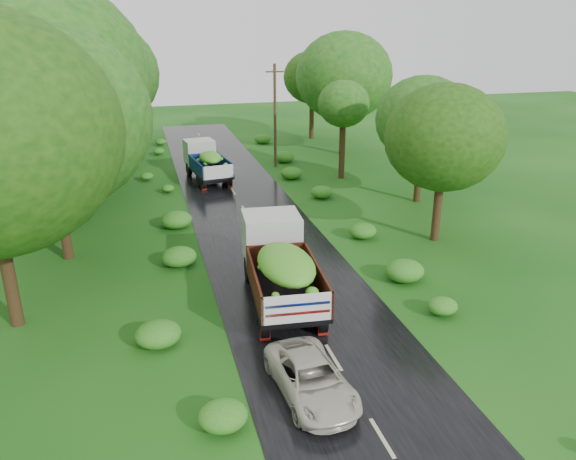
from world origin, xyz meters
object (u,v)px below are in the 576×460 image
object	(u,v)px
utility_pole	(275,115)
car	(311,378)
truck_near	(280,261)
truck_far	(206,160)

from	to	relation	value
utility_pole	car	bearing A→B (deg)	-92.75
truck_near	truck_far	xyz separation A→B (m)	(-0.60, 18.77, -0.25)
car	utility_pole	xyz separation A→B (m)	(5.57, 27.37, 3.33)
truck_near	car	distance (m)	6.46
truck_near	utility_pole	bearing A→B (deg)	81.45
truck_far	utility_pole	bearing A→B (deg)	14.33
truck_far	car	distance (m)	25.13
truck_near	utility_pole	xyz separation A→B (m)	(4.95, 21.03, 2.28)
truck_near	utility_pole	size ratio (longest dim) A/B	0.93
utility_pole	truck_near	bearing A→B (deg)	-94.50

